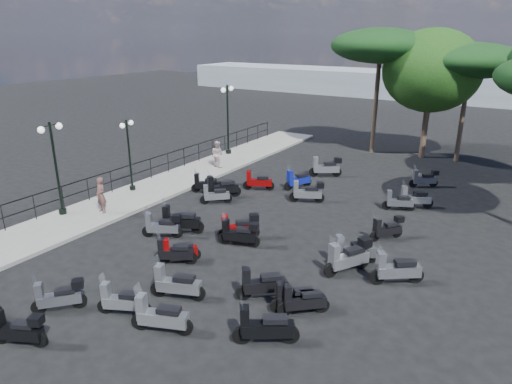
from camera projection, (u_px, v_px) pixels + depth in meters
The scene contains 41 objects.
ground at pixel (232, 236), 18.19m from camera, with size 120.00×120.00×0.00m, color black.
sidewalk at pixel (163, 186), 23.83m from camera, with size 3.00×30.00×0.15m, color slate.
railing at pixel (141, 168), 24.05m from camera, with size 0.04×26.04×1.10m.
lamp_post_0 at pixel (55, 163), 19.22m from camera, with size 0.40×1.19×4.05m.
lamp_post_1 at pixel (129, 151), 22.33m from camera, with size 0.49×1.01×3.56m.
lamp_post_2 at pixel (228, 115), 29.04m from camera, with size 0.42×1.29×4.41m.
woman at pixel (101, 195), 19.90m from camera, with size 0.58×0.38×1.59m, color brown.
pedestrian_far at pixel (217, 154), 26.66m from camera, with size 0.75×0.58×1.54m, color #C3A8A7.
scooter_1 at pixel (59, 297), 13.16m from camera, with size 1.14×1.24×1.22m.
scooter_2 at pixel (162, 226), 17.89m from camera, with size 1.48×0.95×1.29m.
scooter_3 at pixel (206, 184), 22.91m from camera, with size 1.44×0.92×1.27m.
scooter_4 at pixel (215, 195), 21.44m from camera, with size 1.18×1.10×1.21m.
scooter_5 at pixel (258, 182), 23.29m from camera, with size 1.48×0.91×1.29m.
scooter_6 at pixel (18, 330), 11.69m from camera, with size 1.44×0.84×1.23m.
scooter_7 at pixel (174, 253), 15.85m from camera, with size 1.37×0.90×1.22m.
scooter_8 at pixel (179, 251), 16.00m from camera, with size 1.07×1.15×1.18m.
scooter_9 at pixel (180, 221), 18.27m from camera, with size 1.68×1.05×1.47m.
scooter_10 at pixel (221, 188), 22.09m from camera, with size 1.27×1.54×1.49m.
scooter_11 at pixel (297, 180), 23.48m from camera, with size 0.92×1.52×1.32m.
scooter_12 at pixel (122, 301), 12.99m from camera, with size 1.46×0.85×1.26m.
scooter_13 at pixel (262, 284), 13.78m from camera, with size 1.34×1.20×1.35m.
scooter_14 at pixel (239, 234), 17.18m from camera, with size 1.57×0.77×1.29m.
scooter_15 at pixel (239, 227), 17.72m from camera, with size 1.33×1.27×1.34m.
scooter_16 at pixel (307, 192), 21.58m from camera, with size 1.54×0.97×1.34m.
scooter_17 at pixel (326, 167), 25.39m from camera, with size 1.61×1.16×1.45m.
scooter_19 at pixel (160, 317), 12.21m from camera, with size 1.66×0.85×1.39m.
scooter_20 at pixel (295, 298), 13.15m from camera, with size 1.22×1.09×1.23m.
scooter_21 at pixel (348, 257), 15.24m from camera, with size 1.13×1.67×1.48m.
scooter_22 at pixel (398, 202), 20.65m from camera, with size 1.38×0.78×1.18m.
scooter_23 at pixel (424, 179), 23.70m from camera, with size 1.31×0.99×1.20m.
scooter_25 at pixel (264, 327), 11.75m from camera, with size 1.53×1.08×1.40m.
scooter_26 at pixel (396, 270), 14.58m from camera, with size 1.52×1.17×1.43m.
scooter_27 at pixel (353, 251), 15.80m from camera, with size 1.42×1.27×1.43m.
scooter_28 at pixel (387, 229), 17.72m from camera, with size 1.02×1.27×1.18m.
scooter_29 at pixel (414, 198), 20.90m from camera, with size 1.49×0.99×1.34m.
scooter_31 at pixel (176, 284), 13.76m from camera, with size 1.66×0.85×1.39m.
scooter_32 at pixel (302, 301), 13.01m from camera, with size 1.22×1.09×1.23m.
broadleaf_tree at pixel (432, 71), 27.74m from camera, with size 5.91×5.91×7.96m.
pine_0 at pixel (471, 61), 26.61m from camera, with size 5.95×5.95×7.14m.
pine_2 at pixel (381, 46), 28.52m from camera, with size 6.24×6.24×7.95m.
distant_hills at pixel (451, 87), 53.61m from camera, with size 70.00×8.00×3.00m, color gray.
Camera 1 is at (9.63, -13.53, 7.69)m, focal length 32.00 mm.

